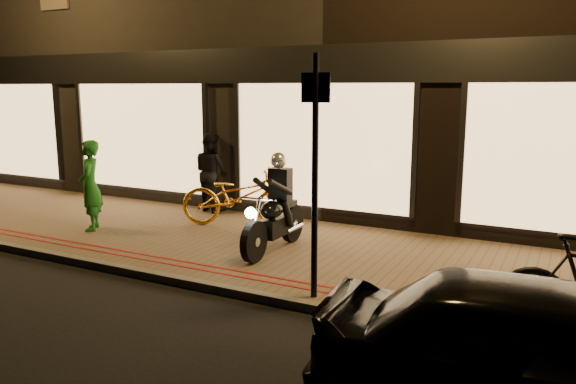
{
  "coord_description": "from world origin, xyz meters",
  "views": [
    {
      "loc": [
        4.42,
        -5.86,
        2.73
      ],
      "look_at": [
        0.41,
        1.83,
        1.1
      ],
      "focal_mm": 35.0,
      "sensor_mm": 36.0,
      "label": 1
    }
  ],
  "objects_px": {
    "bicycle_gold": "(238,197)",
    "parked_car": "(556,359)",
    "sign_post": "(315,165)",
    "motorcycle": "(275,213)",
    "person_green": "(90,186)"
  },
  "relations": [
    {
      "from": "motorcycle",
      "to": "sign_post",
      "type": "distance_m",
      "value": 2.36
    },
    {
      "from": "motorcycle",
      "to": "parked_car",
      "type": "bearing_deg",
      "value": -37.54
    },
    {
      "from": "motorcycle",
      "to": "parked_car",
      "type": "relative_size",
      "value": 0.51
    },
    {
      "from": "bicycle_gold",
      "to": "person_green",
      "type": "height_order",
      "value": "person_green"
    },
    {
      "from": "motorcycle",
      "to": "person_green",
      "type": "height_order",
      "value": "person_green"
    },
    {
      "from": "bicycle_gold",
      "to": "parked_car",
      "type": "height_order",
      "value": "parked_car"
    },
    {
      "from": "person_green",
      "to": "parked_car",
      "type": "relative_size",
      "value": 0.44
    },
    {
      "from": "sign_post",
      "to": "parked_car",
      "type": "xyz_separation_m",
      "value": [
        2.8,
        -1.58,
        -1.15
      ]
    },
    {
      "from": "bicycle_gold",
      "to": "parked_car",
      "type": "xyz_separation_m",
      "value": [
        5.66,
        -4.28,
        -0.03
      ]
    },
    {
      "from": "sign_post",
      "to": "bicycle_gold",
      "type": "relative_size",
      "value": 1.4
    },
    {
      "from": "motorcycle",
      "to": "parked_car",
      "type": "distance_m",
      "value": 5.25
    },
    {
      "from": "motorcycle",
      "to": "bicycle_gold",
      "type": "distance_m",
      "value": 1.84
    },
    {
      "from": "motorcycle",
      "to": "person_green",
      "type": "distance_m",
      "value": 3.69
    },
    {
      "from": "motorcycle",
      "to": "person_green",
      "type": "xyz_separation_m",
      "value": [
        -3.67,
        -0.38,
        0.22
      ]
    },
    {
      "from": "sign_post",
      "to": "bicycle_gold",
      "type": "height_order",
      "value": "sign_post"
    }
  ]
}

